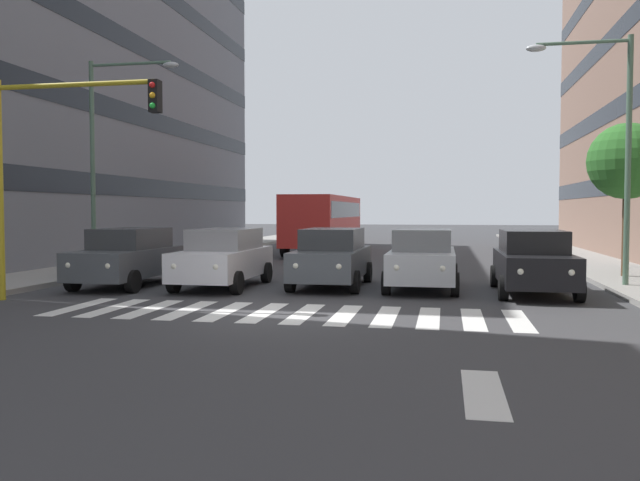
{
  "coord_description": "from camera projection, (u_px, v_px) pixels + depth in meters",
  "views": [
    {
      "loc": [
        -3.46,
        13.59,
        2.25
      ],
      "look_at": [
        0.1,
        -4.69,
        1.38
      ],
      "focal_mm": 36.05,
      "sensor_mm": 36.0,
      "label": 1
    }
  ],
  "objects": [
    {
      "name": "traffic_light_gantry",
      "position": [
        44.0,
        151.0,
        15.77
      ],
      "size": [
        4.42,
        0.36,
        5.5
      ],
      "color": "#AD991E",
      "rests_on": "ground_plane"
    },
    {
      "name": "car_0",
      "position": [
        533.0,
        261.0,
        17.34
      ],
      "size": [
        2.02,
        4.44,
        1.72
      ],
      "color": "black",
      "rests_on": "ground_plane"
    },
    {
      "name": "street_lamp_left",
      "position": [
        611.0,
        133.0,
        18.08
      ],
      "size": [
        2.89,
        0.28,
        7.0
      ],
      "color": "#4C6B56",
      "rests_on": "sidewalk_left"
    },
    {
      "name": "street_tree_1",
      "position": [
        627.0,
        162.0,
        20.47
      ],
      "size": [
        2.43,
        2.43,
        4.9
      ],
      "color": "#513823",
      "rests_on": "sidewalk_left"
    },
    {
      "name": "ground_plane",
      "position": [
        284.0,
        313.0,
        14.09
      ],
      "size": [
        180.0,
        180.0,
        0.0
      ],
      "primitive_type": "plane",
      "color": "#38383A"
    },
    {
      "name": "lane_arrow_0",
      "position": [
        484.0,
        392.0,
        7.94
      ],
      "size": [
        0.5,
        2.2,
        0.01
      ],
      "primitive_type": "cube",
      "color": "silver",
      "rests_on": "ground_plane"
    },
    {
      "name": "crosswalk_markings",
      "position": [
        284.0,
        313.0,
        14.09
      ],
      "size": [
        10.35,
        2.8,
        0.01
      ],
      "color": "silver",
      "rests_on": "ground_plane"
    },
    {
      "name": "car_2",
      "position": [
        332.0,
        257.0,
        18.93
      ],
      "size": [
        2.02,
        4.44,
        1.72
      ],
      "color": "#474C51",
      "rests_on": "ground_plane"
    },
    {
      "name": "car_3",
      "position": [
        224.0,
        257.0,
        18.8
      ],
      "size": [
        2.02,
        4.44,
        1.72
      ],
      "color": "silver",
      "rests_on": "ground_plane"
    },
    {
      "name": "building_right_block_0",
      "position": [
        77.0,
        61.0,
        33.73
      ],
      "size": [
        9.41,
        28.1,
        20.21
      ],
      "color": "slate",
      "rests_on": "ground_plane"
    },
    {
      "name": "car_4",
      "position": [
        129.0,
        256.0,
        19.11
      ],
      "size": [
        2.02,
        4.44,
        1.72
      ],
      "color": "#474C51",
      "rests_on": "ground_plane"
    },
    {
      "name": "car_1",
      "position": [
        422.0,
        258.0,
        18.39
      ],
      "size": [
        2.02,
        4.44,
        1.72
      ],
      "color": "#B2B7BC",
      "rests_on": "ground_plane"
    },
    {
      "name": "bus_behind_traffic",
      "position": [
        324.0,
        218.0,
        34.37
      ],
      "size": [
        2.78,
        10.5,
        3.0
      ],
      "color": "red",
      "rests_on": "ground_plane"
    },
    {
      "name": "street_lamp_right",
      "position": [
        107.0,
        142.0,
        22.0
      ],
      "size": [
        3.27,
        0.28,
        7.22
      ],
      "color": "#4C6B56",
      "rests_on": "sidewalk_right"
    }
  ]
}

